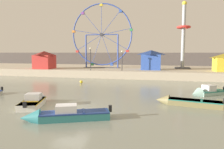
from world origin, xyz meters
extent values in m
plane|color=gray|center=(0.00, 0.00, 0.00)|extent=(240.00, 240.00, 0.00)
cube|color=#B7A88E|center=(0.00, 28.59, 0.66)|extent=(110.00, 18.00, 1.32)
cube|color=#564C47|center=(0.00, 47.58, 2.20)|extent=(140.00, 3.00, 4.40)
cube|color=olive|center=(9.53, 3.59, 0.26)|extent=(4.32, 1.88, 0.52)
cube|color=#237566|center=(9.53, 3.59, 0.48)|extent=(4.28, 1.89, 0.08)
cone|color=olive|center=(6.93, 4.08, 0.26)|extent=(1.33, 1.26, 1.07)
cube|color=#237566|center=(10.04, 3.49, 0.55)|extent=(0.33, 0.97, 0.06)
cube|color=#93BCAD|center=(12.04, 9.15, 0.20)|extent=(3.55, 2.99, 0.40)
cube|color=#237566|center=(12.04, 9.15, 0.36)|extent=(3.53, 2.99, 0.08)
cone|color=#93BCAD|center=(10.27, 7.95, 0.20)|extent=(1.47, 1.56, 1.25)
cube|color=silver|center=(11.69, 8.91, 0.73)|extent=(1.43, 1.44, 0.65)
cube|color=#237566|center=(12.39, 9.39, 0.43)|extent=(0.76, 1.02, 0.06)
cube|color=silver|center=(-3.48, 0.26, 0.25)|extent=(2.37, 3.54, 0.51)
cube|color=gold|center=(-3.48, 0.26, 0.47)|extent=(2.38, 3.51, 0.08)
cone|color=silver|center=(-4.09, 2.22, 0.25)|extent=(1.60, 1.27, 1.40)
cube|color=black|center=(-2.97, -1.38, 0.62)|extent=(0.29, 0.26, 0.44)
cube|color=silver|center=(-3.60, 0.65, 0.78)|extent=(1.41, 1.28, 0.54)
cube|color=gold|center=(-3.36, -0.12, 0.54)|extent=(1.24, 0.52, 0.06)
cube|color=black|center=(-10.13, 4.57, 0.50)|extent=(0.31, 0.29, 0.44)
cube|color=teal|center=(1.26, -1.97, 0.27)|extent=(4.61, 2.83, 0.54)
cube|color=navy|center=(1.26, -1.97, 0.50)|extent=(4.57, 2.83, 0.08)
cone|color=teal|center=(-1.37, -3.09, 0.27)|extent=(1.57, 1.50, 1.10)
cube|color=black|center=(3.43, -1.05, 0.65)|extent=(0.28, 0.30, 0.44)
cube|color=silver|center=(0.74, -2.19, 0.78)|extent=(1.61, 1.38, 0.49)
cube|color=navy|center=(1.78, -1.75, 0.57)|extent=(0.53, 0.97, 0.06)
torus|color=#334CA8|center=(-5.13, 26.61, 8.03)|extent=(12.47, 0.24, 12.47)
cylinder|color=#38383D|center=(-5.13, 26.61, 8.03)|extent=(0.70, 0.50, 0.70)
cylinder|color=#334CA8|center=(-2.48, 26.61, 6.52)|extent=(5.35, 0.08, 3.10)
cube|color=red|center=(0.18, 26.61, 4.73)|extent=(0.56, 0.48, 0.44)
cylinder|color=#334CA8|center=(-2.12, 26.61, 8.58)|extent=(6.03, 0.08, 1.18)
cube|color=#33934C|center=(0.88, 26.61, 8.85)|extent=(0.56, 0.48, 0.44)
cylinder|color=#334CA8|center=(-3.18, 26.61, 10.39)|extent=(3.96, 0.08, 4.76)
cube|color=#3356B7|center=(-1.23, 26.61, 12.46)|extent=(0.56, 0.48, 0.44)
cylinder|color=#334CA8|center=(-5.15, 26.61, 11.09)|extent=(0.12, 0.08, 6.11)
cube|color=yellow|center=(-5.17, 26.61, 13.87)|extent=(0.56, 0.48, 0.44)
cylinder|color=#334CA8|center=(-7.11, 26.61, 10.36)|extent=(4.02, 0.08, 4.71)
cube|color=purple|center=(-9.09, 26.61, 12.41)|extent=(0.56, 0.48, 0.44)
cylinder|color=#334CA8|center=(-8.15, 26.61, 8.55)|extent=(6.04, 0.08, 1.11)
cube|color=orange|center=(-11.16, 26.61, 8.78)|extent=(0.56, 0.48, 0.44)
cylinder|color=#334CA8|center=(-7.77, 26.61, 6.49)|extent=(5.32, 0.08, 3.16)
cube|color=red|center=(-10.41, 26.61, 4.66)|extent=(0.56, 0.48, 0.44)
cylinder|color=#334CA8|center=(-6.16, 26.61, 5.15)|extent=(2.13, 0.08, 5.78)
cube|color=#33934C|center=(-7.19, 26.61, 1.99)|extent=(0.56, 0.48, 0.44)
cylinder|color=#334CA8|center=(-4.07, 26.61, 5.17)|extent=(2.20, 0.08, 5.76)
cube|color=#3356B7|center=(-3.01, 26.61, 2.02)|extent=(0.56, 0.48, 0.44)
cylinder|color=#334CA8|center=(-8.50, 26.61, 4.67)|extent=(0.28, 0.28, 6.71)
cylinder|color=#334CA8|center=(-1.77, 26.61, 4.67)|extent=(0.28, 0.28, 6.71)
cylinder|color=#334CA8|center=(-5.13, 26.61, 8.03)|extent=(6.73, 0.18, 0.18)
cube|color=#4C4C51|center=(-5.13, 26.61, 1.36)|extent=(7.53, 1.20, 0.08)
cylinder|color=#999EA3|center=(10.77, 28.37, 7.38)|extent=(0.70, 0.70, 12.13)
torus|color=red|center=(10.77, 28.37, 9.29)|extent=(2.64, 2.64, 0.44)
sphere|color=yellow|center=(10.77, 28.37, 13.75)|extent=(0.90, 0.90, 0.90)
cube|color=#4C4C51|center=(10.77, 28.37, 1.44)|extent=(2.80, 2.80, 0.24)
cube|color=#3356B7|center=(4.92, 24.05, 2.70)|extent=(3.45, 2.52, 2.77)
pyramid|color=navy|center=(4.92, 24.05, 4.46)|extent=(3.80, 2.77, 0.80)
cube|color=red|center=(-15.38, 21.97, 2.63)|extent=(3.46, 3.70, 2.62)
pyramid|color=maroon|center=(-15.38, 21.97, 4.32)|extent=(3.80, 4.06, 0.80)
cylinder|color=#2D2D33|center=(0.24, 20.49, 2.90)|extent=(0.12, 0.12, 3.17)
sphere|color=#F2EACC|center=(0.24, 20.49, 4.63)|extent=(0.32, 0.32, 0.32)
cylinder|color=#2D2D33|center=(-5.33, 20.24, 3.16)|extent=(0.12, 0.12, 3.69)
sphere|color=#F2EACC|center=(-5.33, 20.24, 5.15)|extent=(0.32, 0.32, 0.32)
sphere|color=yellow|center=(-4.48, 13.59, 0.22)|extent=(0.44, 0.44, 0.44)
camera|label=1|loc=(6.75, -14.54, 4.44)|focal=33.51mm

